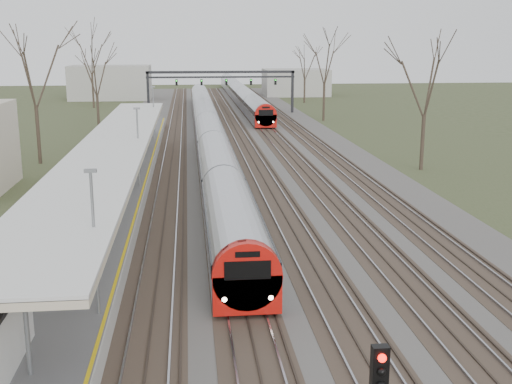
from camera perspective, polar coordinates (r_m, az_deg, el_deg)
track_bed at (r=62.81m, az=-1.63°, el=4.04°), size 24.00×160.00×0.22m
platform at (r=45.58m, az=-11.64°, el=0.81°), size 3.50×69.00×1.00m
canopy at (r=40.54m, az=-12.46°, el=4.18°), size 4.10×50.00×3.11m
signal_gantry at (r=92.08m, az=-3.11°, el=9.99°), size 21.00×0.59×6.08m
tree_west_far at (r=56.27m, az=-19.21°, el=10.41°), size 5.50×5.50×11.33m
tree_east_far at (r=52.29m, az=14.90°, el=9.73°), size 5.00×5.00×10.30m
train_near at (r=67.24m, az=-4.32°, el=5.84°), size 2.62×90.21×3.05m
train_far at (r=111.98m, az=-1.44°, el=8.82°), size 2.62×75.21×3.05m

